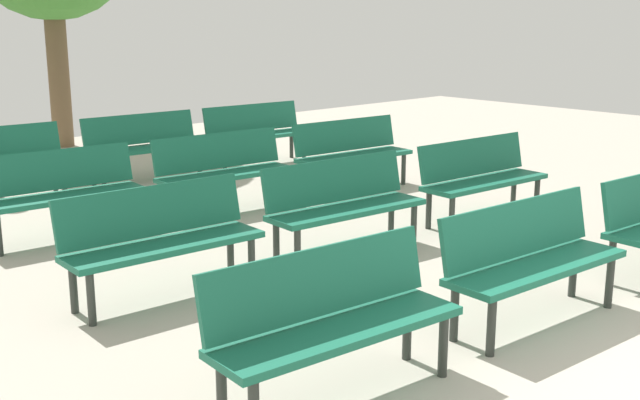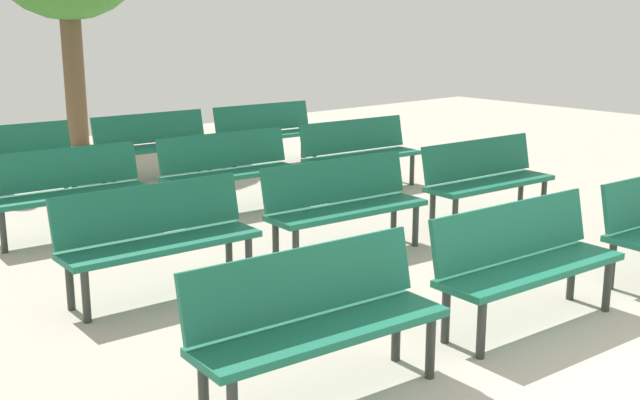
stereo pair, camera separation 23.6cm
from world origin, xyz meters
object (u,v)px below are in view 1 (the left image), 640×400
bench_r2_c1 (223,167)px  bench_r1_c2 (480,174)px  bench_r0_c1 (530,255)px  bench_r3_c1 (144,143)px  bench_r2_c0 (61,189)px  bench_r1_c1 (343,200)px  bench_r1_c0 (160,235)px  bench_r2_c2 (351,150)px  bench_r0_c0 (331,315)px  bench_r3_c2 (256,130)px

bench_r2_c1 → bench_r1_c2: bearing=-45.9°
bench_r0_c1 → bench_r1_c2: 2.91m
bench_r3_c1 → bench_r2_c0: bearing=-133.2°
bench_r1_c1 → bench_r2_c1: same height
bench_r0_c1 → bench_r1_c1: size_ratio=1.00×
bench_r3_c1 → bench_r1_c2: bearing=-66.1°
bench_r1_c2 → bench_r3_c1: 4.60m
bench_r1_c2 → bench_r1_c0: bearing=179.7°
bench_r1_c0 → bench_r1_c2: bearing=-0.9°
bench_r2_c0 → bench_r2_c2: size_ratio=1.00×
bench_r0_c0 → bench_r3_c2: same height
bench_r2_c1 → bench_r3_c1: (0.23, 2.11, 0.00)m
bench_r1_c1 → bench_r2_c1: 2.07m
bench_r2_c2 → bench_r3_c1: bearing=130.7°
bench_r1_c2 → bench_r2_c2: size_ratio=1.00×
bench_r2_c1 → bench_r3_c1: size_ratio=1.00×
bench_r1_c1 → bench_r2_c2: size_ratio=1.00×
bench_r1_c2 → bench_r2_c0: size_ratio=1.00×
bench_r2_c0 → bench_r3_c1: 2.83m
bench_r2_c0 → bench_r3_c1: (2.07, 1.92, 0.00)m
bench_r0_c0 → bench_r2_c0: bearing=90.3°
bench_r2_c2 → bench_r3_c1: (-1.64, 2.28, 0.00)m
bench_r0_c0 → bench_r1_c0: 2.15m
bench_r1_c0 → bench_r2_c0: (0.16, 2.12, 0.00)m
bench_r2_c0 → bench_r3_c2: bearing=29.3°
bench_r1_c2 → bench_r2_c0: 4.36m
bench_r1_c1 → bench_r3_c1: 4.20m
bench_r0_c0 → bench_r3_c1: size_ratio=1.00×
bench_r2_c1 → bench_r3_c1: 2.13m
bench_r2_c0 → bench_r3_c1: bearing=47.3°
bench_r1_c2 → bench_r2_c1: bearing=133.2°
bench_r1_c0 → bench_r1_c1: size_ratio=0.99×
bench_r2_c0 → bench_r0_c0: bearing=-90.1°
bench_r0_c1 → bench_r1_c0: size_ratio=1.00×
bench_r1_c1 → bench_r2_c0: bearing=131.8°
bench_r2_c0 → bench_r1_c2: bearing=-28.9°
bench_r1_c0 → bench_r1_c1: 1.87m
bench_r0_c0 → bench_r1_c1: same height
bench_r1_c0 → bench_r1_c2: (3.81, -0.28, 0.00)m
bench_r1_c1 → bench_r0_c0: bearing=-130.9°
bench_r2_c1 → bench_r3_c2: 2.85m
bench_r3_c1 → bench_r3_c2: (1.81, -0.13, 0.00)m
bench_r1_c2 → bench_r3_c1: bearing=114.0°
bench_r1_c0 → bench_r1_c1: same height
bench_r3_c1 → bench_r0_c1: bearing=-91.0°
bench_r0_c0 → bench_r2_c0: same height
bench_r1_c1 → bench_r2_c1: bearing=91.0°
bench_r0_c1 → bench_r3_c1: same height
bench_r2_c0 → bench_r2_c1: same height
bench_r3_c2 → bench_r1_c0: bearing=-131.3°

